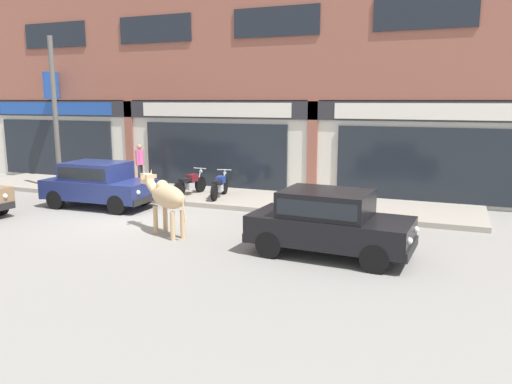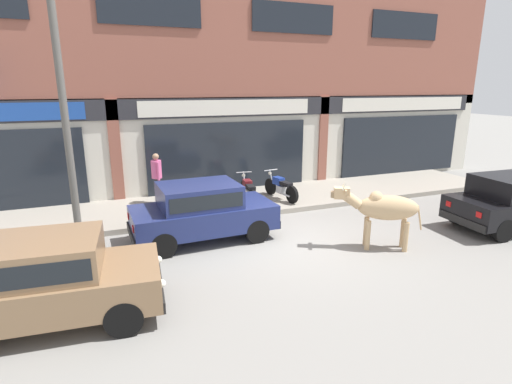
{
  "view_description": "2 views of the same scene",
  "coord_description": "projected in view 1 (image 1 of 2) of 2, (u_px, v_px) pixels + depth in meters",
  "views": [
    {
      "loc": [
        8.51,
        -11.66,
        3.41
      ],
      "look_at": [
        3.41,
        1.0,
        0.89
      ],
      "focal_mm": 35.0,
      "sensor_mm": 36.0,
      "label": 1
    },
    {
      "loc": [
        -4.3,
        -8.24,
        3.78
      ],
      "look_at": [
        -0.65,
        1.0,
        1.13
      ],
      "focal_mm": 28.0,
      "sensor_mm": 36.0,
      "label": 2
    }
  ],
  "objects": [
    {
      "name": "car_2",
      "position": [
        328.0,
        220.0,
        10.97
      ],
      "size": [
        3.68,
        1.8,
        1.46
      ],
      "color": "black",
      "rests_on": "ground"
    },
    {
      "name": "sidewalk",
      "position": [
        196.0,
        195.0,
        17.77
      ],
      "size": [
        19.0,
        3.06,
        0.15
      ],
      "primitive_type": "cube",
      "color": "gray",
      "rests_on": "ground"
    },
    {
      "name": "shop_building",
      "position": [
        216.0,
        60.0,
        18.54
      ],
      "size": [
        23.0,
        1.4,
        10.11
      ],
      "color": "#8E5142",
      "rests_on": "ground"
    },
    {
      "name": "motorcycle_1",
      "position": [
        220.0,
        186.0,
        16.89
      ],
      "size": [
        0.56,
        1.8,
        0.88
      ],
      "color": "black",
      "rests_on": "sidewalk"
    },
    {
      "name": "cow",
      "position": [
        166.0,
        196.0,
        12.62
      ],
      "size": [
        1.95,
        1.27,
        1.61
      ],
      "color": "tan",
      "rests_on": "ground"
    },
    {
      "name": "motorcycle_0",
      "position": [
        190.0,
        184.0,
        17.31
      ],
      "size": [
        0.54,
        1.81,
        0.88
      ],
      "color": "black",
      "rests_on": "sidewalk"
    },
    {
      "name": "ground_plane",
      "position": [
        134.0,
        220.0,
        14.38
      ],
      "size": [
        90.0,
        90.0,
        0.0
      ],
      "primitive_type": "plane",
      "color": "gray"
    },
    {
      "name": "utility_pole",
      "position": [
        55.0,
        115.0,
        17.97
      ],
      "size": [
        0.18,
        0.18,
        5.48
      ],
      "primitive_type": "cylinder",
      "color": "#595651",
      "rests_on": "sidewalk"
    },
    {
      "name": "car_1",
      "position": [
        98.0,
        182.0,
        15.97
      ],
      "size": [
        3.66,
        1.71,
        1.46
      ],
      "color": "black",
      "rests_on": "ground"
    },
    {
      "name": "pedestrian",
      "position": [
        140.0,
        160.0,
        19.08
      ],
      "size": [
        0.32,
        0.5,
        1.6
      ],
      "color": "#2D2D33",
      "rests_on": "sidewalk"
    }
  ]
}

